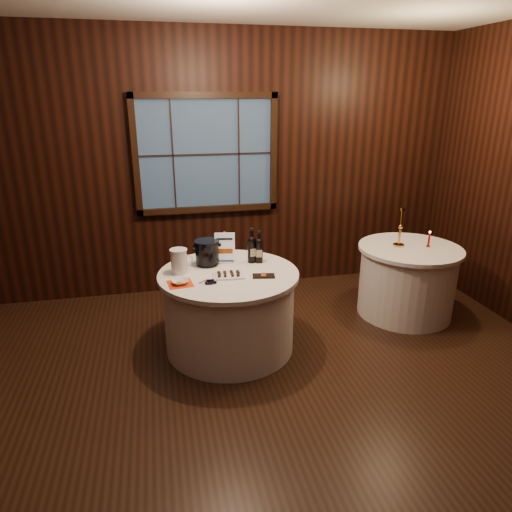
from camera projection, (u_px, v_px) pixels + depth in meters
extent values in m
plane|color=black|center=(252.00, 413.00, 3.48)|extent=(6.00, 6.00, 0.00)
cube|color=black|center=(206.00, 167.00, 5.27)|extent=(6.00, 0.02, 3.00)
cube|color=#344D6C|center=(206.00, 154.00, 5.19)|extent=(1.50, 0.01, 1.20)
cylinder|color=white|center=(229.00, 312.00, 4.27)|extent=(1.20, 1.20, 0.73)
cylinder|color=white|center=(229.00, 274.00, 4.15)|extent=(1.28, 1.28, 0.04)
cylinder|color=white|center=(406.00, 282.00, 4.96)|extent=(1.00, 1.00, 0.73)
cylinder|color=white|center=(410.00, 249.00, 4.83)|extent=(1.08, 1.08, 0.04)
cube|color=#BBBBC2|center=(225.00, 261.00, 4.39)|extent=(0.17, 0.12, 0.02)
cube|color=#BBBBC2|center=(225.00, 246.00, 4.34)|extent=(0.02, 0.02, 0.29)
cube|color=white|center=(225.00, 246.00, 4.33)|extent=(0.19, 0.04, 0.27)
cylinder|color=black|center=(252.00, 251.00, 4.35)|extent=(0.08, 0.08, 0.22)
sphere|color=black|center=(252.00, 240.00, 4.32)|extent=(0.08, 0.08, 0.08)
cylinder|color=black|center=(252.00, 234.00, 4.29)|extent=(0.03, 0.03, 0.10)
cylinder|color=black|center=(252.00, 229.00, 4.28)|extent=(0.04, 0.04, 0.02)
cube|color=beige|center=(253.00, 253.00, 4.31)|extent=(0.06, 0.01, 0.08)
cylinder|color=black|center=(259.00, 252.00, 4.35)|extent=(0.07, 0.07, 0.20)
sphere|color=black|center=(259.00, 242.00, 4.32)|extent=(0.07, 0.07, 0.07)
cylinder|color=black|center=(259.00, 237.00, 4.30)|extent=(0.03, 0.03, 0.09)
cylinder|color=black|center=(259.00, 232.00, 4.28)|extent=(0.03, 0.03, 0.02)
cube|color=beige|center=(260.00, 254.00, 4.31)|extent=(0.06, 0.01, 0.07)
cylinder|color=black|center=(208.00, 263.00, 4.31)|extent=(0.17, 0.17, 0.03)
cylinder|color=black|center=(207.00, 252.00, 4.28)|extent=(0.22, 0.22, 0.19)
cylinder|color=black|center=(207.00, 242.00, 4.24)|extent=(0.24, 0.24, 0.02)
cube|color=white|center=(229.00, 276.00, 4.04)|extent=(0.29, 0.20, 0.02)
cube|color=black|center=(264.00, 276.00, 4.03)|extent=(0.21, 0.13, 0.02)
cylinder|color=#332212|center=(203.00, 282.00, 3.88)|extent=(0.07, 0.02, 0.03)
cylinder|color=white|center=(179.00, 262.00, 4.10)|extent=(0.14, 0.14, 0.21)
cylinder|color=white|center=(178.00, 250.00, 4.06)|extent=(0.16, 0.16, 0.01)
torus|color=white|center=(187.00, 260.00, 4.11)|extent=(0.11, 0.02, 0.11)
cube|color=red|center=(180.00, 284.00, 3.89)|extent=(0.23, 0.23, 0.00)
imported|color=white|center=(180.00, 282.00, 3.88)|extent=(0.16, 0.16, 0.04)
cylinder|color=#C48C3D|center=(399.00, 245.00, 4.85)|extent=(0.12, 0.12, 0.02)
cylinder|color=#C48C3D|center=(400.00, 228.00, 4.78)|extent=(0.03, 0.03, 0.37)
cylinder|color=#C48C3D|center=(402.00, 209.00, 4.72)|extent=(0.06, 0.06, 0.03)
cylinder|color=#C48C3D|center=(428.00, 247.00, 4.82)|extent=(0.05, 0.05, 0.01)
cylinder|color=#9F0D0C|center=(429.00, 240.00, 4.79)|extent=(0.02, 0.02, 0.14)
sphere|color=#FFB23F|center=(430.00, 232.00, 4.76)|extent=(0.02, 0.02, 0.02)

